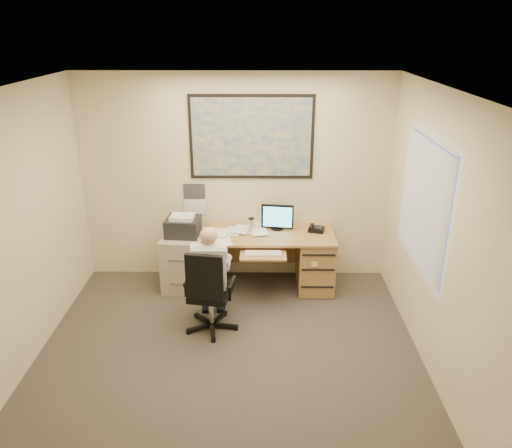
{
  "coord_description": "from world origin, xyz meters",
  "views": [
    {
      "loc": [
        0.33,
        -3.93,
        3.23
      ],
      "look_at": [
        0.28,
        1.3,
        1.11
      ],
      "focal_mm": 35.0,
      "sensor_mm": 36.0,
      "label": 1
    }
  ],
  "objects_px": {
    "office_chair": "(211,307)",
    "filing_cabinet": "(185,256)",
    "desk": "(297,255)",
    "person": "(210,279)"
  },
  "relations": [
    {
      "from": "office_chair",
      "to": "filing_cabinet",
      "type": "bearing_deg",
      "value": 122.28
    },
    {
      "from": "desk",
      "to": "office_chair",
      "type": "relative_size",
      "value": 1.57
    },
    {
      "from": "filing_cabinet",
      "to": "person",
      "type": "bearing_deg",
      "value": -61.04
    },
    {
      "from": "desk",
      "to": "filing_cabinet",
      "type": "xyz_separation_m",
      "value": [
        -1.45,
        -0.02,
        -0.01
      ]
    },
    {
      "from": "desk",
      "to": "person",
      "type": "height_order",
      "value": "person"
    },
    {
      "from": "desk",
      "to": "person",
      "type": "distance_m",
      "value": 1.42
    },
    {
      "from": "filing_cabinet",
      "to": "office_chair",
      "type": "distance_m",
      "value": 1.13
    },
    {
      "from": "desk",
      "to": "filing_cabinet",
      "type": "relative_size",
      "value": 1.6
    },
    {
      "from": "desk",
      "to": "person",
      "type": "bearing_deg",
      "value": -136.31
    },
    {
      "from": "filing_cabinet",
      "to": "office_chair",
      "type": "relative_size",
      "value": 0.98
    }
  ]
}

